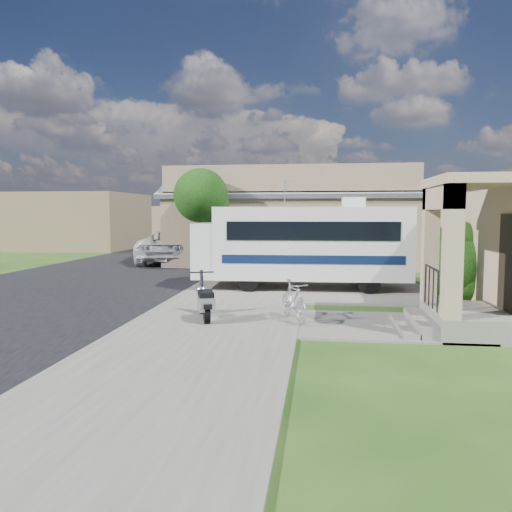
# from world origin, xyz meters

# --- Properties ---
(ground) EXTENTS (120.00, 120.00, 0.00)m
(ground) POSITION_xyz_m (0.00, 0.00, 0.00)
(ground) COLOR #193E10
(street_slab) EXTENTS (9.00, 80.00, 0.02)m
(street_slab) POSITION_xyz_m (-7.50, 10.00, 0.01)
(street_slab) COLOR black
(street_slab) RESTS_ON ground
(sidewalk_slab) EXTENTS (4.00, 80.00, 0.06)m
(sidewalk_slab) POSITION_xyz_m (-1.00, 10.00, 0.03)
(sidewalk_slab) COLOR #5A5851
(sidewalk_slab) RESTS_ON ground
(driveway_slab) EXTENTS (7.00, 6.00, 0.05)m
(driveway_slab) POSITION_xyz_m (1.50, 4.50, 0.03)
(driveway_slab) COLOR #5A5851
(driveway_slab) RESTS_ON ground
(walk_slab) EXTENTS (4.00, 3.00, 0.05)m
(walk_slab) POSITION_xyz_m (3.00, -1.00, 0.03)
(walk_slab) COLOR #5A5851
(walk_slab) RESTS_ON ground
(warehouse) EXTENTS (12.50, 8.40, 5.04)m
(warehouse) POSITION_xyz_m (0.00, 13.97, 1.99)
(warehouse) COLOR #745F49
(warehouse) RESTS_ON ground
(distant_bldg_far) EXTENTS (10.00, 8.00, 4.00)m
(distant_bldg_far) POSITION_xyz_m (-17.00, 22.00, 2.00)
(distant_bldg_far) COLOR brown
(distant_bldg_far) RESTS_ON ground
(distant_bldg_near) EXTENTS (8.00, 7.00, 3.20)m
(distant_bldg_near) POSITION_xyz_m (-15.00, 34.00, 1.60)
(distant_bldg_near) COLOR #745F49
(distant_bldg_near) RESTS_ON ground
(street_tree_a) EXTENTS (2.44, 2.40, 4.58)m
(street_tree_a) POSITION_xyz_m (-3.70, 9.05, 3.25)
(street_tree_a) COLOR #311F15
(street_tree_a) RESTS_ON ground
(street_tree_b) EXTENTS (2.44, 2.40, 4.73)m
(street_tree_b) POSITION_xyz_m (-3.70, 19.05, 3.39)
(street_tree_b) COLOR #311F15
(street_tree_b) RESTS_ON ground
(street_tree_c) EXTENTS (2.44, 2.40, 4.42)m
(street_tree_c) POSITION_xyz_m (-3.70, 28.05, 3.10)
(street_tree_c) COLOR #311F15
(street_tree_c) RESTS_ON ground
(motorhome) EXTENTS (7.28, 2.57, 3.69)m
(motorhome) POSITION_xyz_m (0.88, 4.43, 1.59)
(motorhome) COLOR silver
(motorhome) RESTS_ON ground
(shrub) EXTENTS (1.96, 1.87, 2.41)m
(shrub) POSITION_xyz_m (5.33, 1.77, 1.23)
(shrub) COLOR #311F15
(shrub) RESTS_ON ground
(scooter) EXTENTS (0.86, 1.65, 1.12)m
(scooter) POSITION_xyz_m (-1.29, -1.01, 0.50)
(scooter) COLOR black
(scooter) RESTS_ON ground
(bicycle) EXTENTS (1.05, 1.64, 0.96)m
(bicycle) POSITION_xyz_m (0.84, -0.88, 0.48)
(bicycle) COLOR #A5A4AC
(bicycle) RESTS_ON ground
(pickup_truck) EXTENTS (3.48, 6.48, 1.73)m
(pickup_truck) POSITION_xyz_m (-6.25, 12.92, 0.87)
(pickup_truck) COLOR silver
(pickup_truck) RESTS_ON ground
(van) EXTENTS (2.94, 5.79, 1.61)m
(van) POSITION_xyz_m (-6.63, 19.92, 0.80)
(van) COLOR silver
(van) RESTS_ON ground
(garden_hose) EXTENTS (0.42, 0.42, 0.19)m
(garden_hose) POSITION_xyz_m (3.84, -0.43, 0.09)
(garden_hose) COLOR #156D23
(garden_hose) RESTS_ON ground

